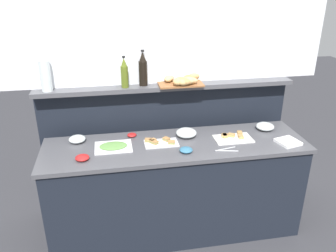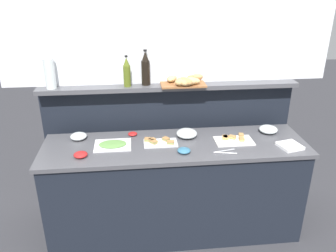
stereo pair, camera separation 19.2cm
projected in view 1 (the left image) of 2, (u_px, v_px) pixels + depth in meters
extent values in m
plane|color=#38383D|center=(165.00, 192.00, 3.78)|extent=(12.00, 12.00, 0.00)
cube|color=black|center=(176.00, 190.00, 3.07)|extent=(2.18, 0.58, 0.86)
cube|color=#4C4C51|center=(176.00, 146.00, 2.89)|extent=(2.22, 0.62, 0.03)
cube|color=black|center=(166.00, 146.00, 3.43)|extent=(2.36, 0.08, 1.25)
cube|color=#4C4C51|center=(167.00, 86.00, 3.13)|extent=(2.36, 0.22, 0.04)
cube|color=white|center=(165.00, 7.00, 2.92)|extent=(2.96, 0.08, 1.31)
cube|color=silver|center=(161.00, 143.00, 2.88)|extent=(0.28, 0.16, 0.01)
cube|color=#AD7A47|center=(166.00, 140.00, 2.91)|extent=(0.07, 0.07, 0.01)
cube|color=#66994C|center=(166.00, 139.00, 2.91)|extent=(0.07, 0.07, 0.01)
cube|color=#AD7A47|center=(166.00, 138.00, 2.91)|extent=(0.07, 0.07, 0.01)
cube|color=#AD7A47|center=(155.00, 143.00, 2.86)|extent=(0.07, 0.07, 0.01)
cube|color=#66994C|center=(155.00, 142.00, 2.86)|extent=(0.07, 0.07, 0.01)
cube|color=#AD7A47|center=(155.00, 141.00, 2.85)|extent=(0.07, 0.07, 0.01)
cube|color=#AD7A47|center=(172.00, 143.00, 2.86)|extent=(0.06, 0.05, 0.01)
cube|color=#66994C|center=(172.00, 142.00, 2.86)|extent=(0.06, 0.05, 0.01)
cube|color=#AD7A47|center=(172.00, 141.00, 2.85)|extent=(0.06, 0.05, 0.01)
cube|color=#AD7A47|center=(148.00, 141.00, 2.90)|extent=(0.06, 0.05, 0.01)
cube|color=#66994C|center=(148.00, 140.00, 2.89)|extent=(0.06, 0.05, 0.01)
cube|color=#AD7A47|center=(148.00, 139.00, 2.89)|extent=(0.06, 0.05, 0.01)
cube|color=#AD7A47|center=(153.00, 141.00, 2.89)|extent=(0.07, 0.07, 0.01)
cube|color=#66994C|center=(153.00, 141.00, 2.88)|extent=(0.07, 0.07, 0.01)
cube|color=#AD7A47|center=(153.00, 140.00, 2.88)|extent=(0.07, 0.07, 0.01)
cube|color=white|center=(233.00, 139.00, 2.96)|extent=(0.32, 0.19, 0.01)
cube|color=#B7844C|center=(225.00, 137.00, 2.98)|extent=(0.04, 0.06, 0.01)
cube|color=#E5C666|center=(225.00, 136.00, 2.97)|extent=(0.04, 0.06, 0.01)
cube|color=#B7844C|center=(225.00, 135.00, 2.97)|extent=(0.04, 0.06, 0.01)
cube|color=#B7844C|center=(225.00, 136.00, 2.98)|extent=(0.06, 0.07, 0.01)
cube|color=#E5C666|center=(225.00, 136.00, 2.97)|extent=(0.06, 0.07, 0.01)
cube|color=#B7844C|center=(225.00, 135.00, 2.97)|extent=(0.06, 0.07, 0.01)
cube|color=#B7844C|center=(231.00, 136.00, 2.99)|extent=(0.07, 0.07, 0.01)
cube|color=#E5C666|center=(231.00, 135.00, 2.98)|extent=(0.07, 0.07, 0.01)
cube|color=#B7844C|center=(231.00, 134.00, 2.98)|extent=(0.07, 0.07, 0.01)
cube|color=#B7844C|center=(240.00, 134.00, 3.02)|extent=(0.05, 0.06, 0.01)
cube|color=#E5C666|center=(240.00, 133.00, 3.02)|extent=(0.05, 0.06, 0.01)
cube|color=#B7844C|center=(240.00, 132.00, 3.02)|extent=(0.05, 0.06, 0.01)
cube|color=#B7844C|center=(241.00, 137.00, 2.96)|extent=(0.05, 0.06, 0.01)
cube|color=#E5C666|center=(241.00, 137.00, 2.95)|extent=(0.05, 0.06, 0.01)
cube|color=#B7844C|center=(241.00, 136.00, 2.95)|extent=(0.05, 0.06, 0.01)
cube|color=white|center=(113.00, 147.00, 2.82)|extent=(0.30, 0.23, 0.01)
ellipsoid|color=#66994C|center=(113.00, 146.00, 2.81)|extent=(0.23, 0.16, 0.01)
ellipsoid|color=silver|center=(77.00, 139.00, 2.90)|extent=(0.14, 0.14, 0.06)
ellipsoid|color=#599959|center=(77.00, 140.00, 2.90)|extent=(0.11, 0.11, 0.03)
ellipsoid|color=silver|center=(265.00, 126.00, 3.13)|extent=(0.16, 0.16, 0.07)
ellipsoid|color=#F28C4C|center=(265.00, 128.00, 3.14)|extent=(0.13, 0.13, 0.04)
ellipsoid|color=silver|center=(186.00, 133.00, 3.00)|extent=(0.18, 0.18, 0.07)
ellipsoid|color=#BF4C3F|center=(186.00, 134.00, 3.00)|extent=(0.14, 0.14, 0.04)
ellipsoid|color=teal|center=(186.00, 150.00, 2.74)|extent=(0.11, 0.11, 0.04)
ellipsoid|color=red|center=(132.00, 135.00, 3.01)|extent=(0.08, 0.08, 0.03)
ellipsoid|color=red|center=(82.00, 158.00, 2.62)|extent=(0.11, 0.11, 0.04)
cylinder|color=#B7BABF|center=(226.00, 149.00, 2.79)|extent=(0.18, 0.05, 0.01)
cylinder|color=#B7BABF|center=(227.00, 151.00, 2.75)|extent=(0.18, 0.05, 0.01)
sphere|color=#B7BABF|center=(216.00, 151.00, 2.76)|extent=(0.01, 0.01, 0.01)
cube|color=white|center=(288.00, 142.00, 2.89)|extent=(0.21, 0.21, 0.02)
cylinder|color=black|center=(143.00, 73.00, 3.03)|extent=(0.08, 0.08, 0.22)
cone|color=black|center=(143.00, 57.00, 2.97)|extent=(0.06, 0.06, 0.08)
cylinder|color=black|center=(142.00, 51.00, 2.95)|extent=(0.03, 0.03, 0.02)
cylinder|color=#56661E|center=(125.00, 77.00, 2.98)|extent=(0.06, 0.06, 0.19)
cone|color=#56661E|center=(124.00, 62.00, 2.93)|extent=(0.05, 0.05, 0.07)
cylinder|color=black|center=(124.00, 57.00, 2.91)|extent=(0.03, 0.03, 0.02)
cube|color=brown|center=(180.00, 83.00, 3.11)|extent=(0.40, 0.26, 0.02)
ellipsoid|color=tan|center=(169.00, 78.00, 3.12)|extent=(0.13, 0.17, 0.06)
ellipsoid|color=tan|center=(193.00, 76.00, 3.18)|extent=(0.13, 0.11, 0.07)
ellipsoid|color=#B7844C|center=(183.00, 81.00, 3.02)|extent=(0.18, 0.19, 0.07)
ellipsoid|color=tan|center=(187.00, 81.00, 3.03)|extent=(0.15, 0.09, 0.07)
ellipsoid|color=tan|center=(178.00, 81.00, 3.02)|extent=(0.14, 0.16, 0.06)
ellipsoid|color=#AD7A47|center=(188.00, 78.00, 3.12)|extent=(0.11, 0.15, 0.06)
ellipsoid|color=tan|center=(189.00, 80.00, 3.05)|extent=(0.18, 0.12, 0.06)
ellipsoid|color=tan|center=(183.00, 82.00, 3.01)|extent=(0.13, 0.16, 0.06)
cylinder|color=silver|center=(46.00, 76.00, 2.87)|extent=(0.09, 0.09, 0.26)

